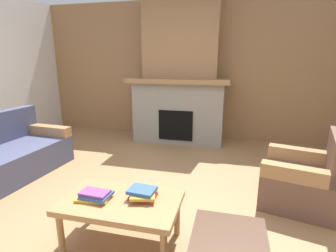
{
  "coord_description": "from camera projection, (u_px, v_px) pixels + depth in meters",
  "views": [
    {
      "loc": [
        1.0,
        -2.36,
        1.6
      ],
      "look_at": [
        0.24,
        0.67,
        0.78
      ],
      "focal_mm": 27.93,
      "sensor_mm": 36.0,
      "label": 1
    }
  ],
  "objects": [
    {
      "name": "ground",
      "position": [
        132.0,
        209.0,
        2.85
      ],
      "size": [
        9.0,
        9.0,
        0.0
      ],
      "primitive_type": "plane",
      "color": "#9E754C"
    },
    {
      "name": "wall_back_wood_panel",
      "position": [
        184.0,
        70.0,
        5.33
      ],
      "size": [
        6.0,
        0.12,
        2.7
      ],
      "primitive_type": "cube",
      "color": "#997047",
      "rests_on": "ground"
    },
    {
      "name": "fireplace",
      "position": [
        180.0,
        81.0,
        5.02
      ],
      "size": [
        1.9,
        0.82,
        2.7
      ],
      "color": "gray",
      "rests_on": "ground"
    },
    {
      "name": "armchair",
      "position": [
        304.0,
        180.0,
        2.88
      ],
      "size": [
        0.92,
        0.92,
        0.85
      ],
      "color": "brown",
      "rests_on": "ground"
    },
    {
      "name": "coffee_table",
      "position": [
        121.0,
        205.0,
        2.23
      ],
      "size": [
        1.0,
        0.6,
        0.43
      ],
      "color": "#A87A4C",
      "rests_on": "ground"
    },
    {
      "name": "book_stack_near_edge",
      "position": [
        95.0,
        195.0,
        2.22
      ],
      "size": [
        0.3,
        0.21,
        0.07
      ],
      "color": "gold",
      "rests_on": "coffee_table"
    },
    {
      "name": "book_stack_center",
      "position": [
        143.0,
        194.0,
        2.23
      ],
      "size": [
        0.26,
        0.24,
        0.09
      ],
      "color": "#B23833",
      "rests_on": "coffee_table"
    }
  ]
}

